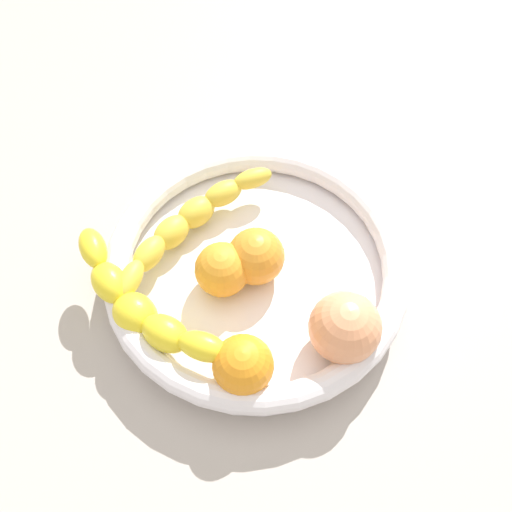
# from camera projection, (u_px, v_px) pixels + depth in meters

# --- Properties ---
(kitchen_counter) EXTENTS (1.20, 1.20, 0.03)m
(kitchen_counter) POSITION_uv_depth(u_px,v_px,m) (256.00, 288.00, 0.63)
(kitchen_counter) COLOR #AEA59D
(kitchen_counter) RESTS_ON ground
(fruit_bowl) EXTENTS (0.32, 0.32, 0.05)m
(fruit_bowl) POSITION_uv_depth(u_px,v_px,m) (256.00, 270.00, 0.60)
(fruit_bowl) COLOR white
(fruit_bowl) RESTS_ON kitchen_counter
(banana_draped_left) EXTENTS (0.14, 0.19, 0.04)m
(banana_draped_left) POSITION_uv_depth(u_px,v_px,m) (187.00, 223.00, 0.61)
(banana_draped_left) COLOR gold
(banana_draped_left) RESTS_ON fruit_bowl
(banana_draped_right) EXTENTS (0.18, 0.13, 0.05)m
(banana_draped_right) POSITION_uv_depth(u_px,v_px,m) (139.00, 306.00, 0.55)
(banana_draped_right) COLOR yellow
(banana_draped_right) RESTS_ON fruit_bowl
(orange_front) EXTENTS (0.06, 0.06, 0.06)m
(orange_front) POSITION_uv_depth(u_px,v_px,m) (222.00, 270.00, 0.57)
(orange_front) COLOR orange
(orange_front) RESTS_ON fruit_bowl
(orange_mid_left) EXTENTS (0.06, 0.06, 0.06)m
(orange_mid_left) POSITION_uv_depth(u_px,v_px,m) (243.00, 365.00, 0.52)
(orange_mid_left) COLOR orange
(orange_mid_left) RESTS_ON fruit_bowl
(orange_mid_right) EXTENTS (0.06, 0.06, 0.06)m
(orange_mid_right) POSITION_uv_depth(u_px,v_px,m) (259.00, 253.00, 0.58)
(orange_mid_right) COLOR orange
(orange_mid_right) RESTS_ON fruit_bowl
(peach_blush) EXTENTS (0.07, 0.07, 0.07)m
(peach_blush) POSITION_uv_depth(u_px,v_px,m) (345.00, 327.00, 0.53)
(peach_blush) COLOR #F09B6B
(peach_blush) RESTS_ON fruit_bowl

